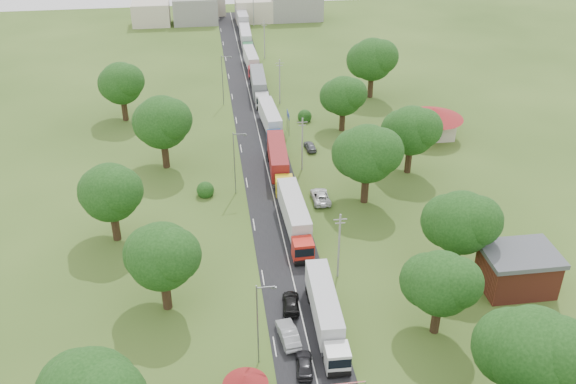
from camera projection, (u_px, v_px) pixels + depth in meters
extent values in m
plane|color=#2F4818|center=(286.00, 247.00, 83.99)|extent=(260.00, 260.00, 0.00)
cube|color=black|center=(269.00, 175.00, 101.12)|extent=(8.00, 200.00, 0.04)
cone|color=maroon|center=(245.00, 380.00, 60.26)|extent=(4.40, 4.40, 1.10)
cylinder|color=slate|center=(289.00, 126.00, 112.56)|extent=(0.12, 0.12, 4.00)
cylinder|color=slate|center=(287.00, 120.00, 114.61)|extent=(0.12, 0.12, 4.00)
cube|color=navy|center=(288.00, 115.00, 112.78)|extent=(0.06, 3.00, 1.00)
cube|color=silver|center=(288.00, 115.00, 112.78)|extent=(0.07, 3.10, 0.06)
cylinder|color=gray|center=(339.00, 246.00, 76.39)|extent=(0.24, 0.24, 9.00)
cube|color=gray|center=(340.00, 219.00, 74.48)|extent=(1.60, 0.10, 0.10)
cube|color=gray|center=(340.00, 223.00, 74.73)|extent=(1.20, 0.10, 0.10)
cylinder|color=gray|center=(302.00, 145.00, 100.37)|extent=(0.24, 0.24, 9.00)
cube|color=gray|center=(303.00, 122.00, 98.46)|extent=(1.60, 0.10, 0.10)
cube|color=gray|center=(302.00, 125.00, 98.71)|extent=(1.20, 0.10, 0.10)
cylinder|color=gray|center=(280.00, 82.00, 124.36)|extent=(0.24, 0.24, 9.00)
cube|color=gray|center=(280.00, 63.00, 122.45)|extent=(1.60, 0.10, 0.10)
cube|color=gray|center=(280.00, 66.00, 122.70)|extent=(1.20, 0.10, 0.10)
cylinder|color=gray|center=(264.00, 40.00, 148.34)|extent=(0.24, 0.24, 9.00)
cube|color=gray|center=(264.00, 23.00, 146.43)|extent=(1.60, 0.10, 0.10)
cube|color=gray|center=(264.00, 26.00, 146.68)|extent=(1.20, 0.10, 0.10)
cylinder|color=gray|center=(253.00, 9.00, 172.32)|extent=(0.24, 0.24, 9.00)
cylinder|color=slate|center=(258.00, 325.00, 63.69)|extent=(0.16, 0.16, 10.00)
cube|color=slate|center=(266.00, 287.00, 61.44)|extent=(1.80, 0.10, 0.10)
cube|color=slate|center=(274.00, 288.00, 61.61)|extent=(0.50, 0.22, 0.15)
cylinder|color=slate|center=(234.00, 164.00, 93.67)|extent=(0.16, 0.16, 10.00)
cube|color=slate|center=(239.00, 134.00, 91.42)|extent=(1.80, 0.10, 0.10)
cube|color=slate|center=(245.00, 135.00, 91.59)|extent=(0.50, 0.22, 0.15)
cylinder|color=slate|center=(223.00, 80.00, 123.65)|extent=(0.16, 0.16, 10.00)
cube|color=slate|center=(226.00, 57.00, 121.40)|extent=(1.80, 0.10, 0.10)
cube|color=slate|center=(230.00, 57.00, 121.57)|extent=(0.50, 0.22, 0.15)
sphere|color=black|center=(533.00, 352.00, 56.49)|extent=(8.40, 8.40, 8.40)
sphere|color=black|center=(558.00, 353.00, 55.19)|extent=(6.60, 6.60, 6.60)
sphere|color=black|center=(511.00, 347.00, 57.93)|extent=(7.20, 7.20, 7.20)
cylinder|color=#382616|center=(436.00, 318.00, 69.27)|extent=(1.04, 1.04, 3.85)
sphere|color=black|center=(441.00, 283.00, 66.92)|extent=(7.00, 7.00, 7.00)
sphere|color=black|center=(457.00, 283.00, 65.84)|extent=(5.50, 5.50, 5.50)
sphere|color=black|center=(428.00, 281.00, 68.13)|extent=(6.00, 6.00, 6.00)
cylinder|color=#382616|center=(456.00, 258.00, 78.46)|extent=(1.08, 1.08, 4.20)
sphere|color=black|center=(462.00, 223.00, 75.89)|extent=(7.70, 7.70, 7.70)
sphere|color=black|center=(477.00, 221.00, 74.69)|extent=(6.05, 6.05, 6.05)
sphere|color=black|center=(448.00, 221.00, 77.21)|extent=(6.60, 6.60, 6.60)
cylinder|color=#382616|center=(365.00, 188.00, 92.96)|extent=(1.12, 1.12, 4.55)
sphere|color=black|center=(367.00, 154.00, 90.16)|extent=(8.40, 8.40, 8.40)
sphere|color=black|center=(380.00, 151.00, 88.86)|extent=(6.60, 6.60, 6.60)
sphere|color=black|center=(356.00, 153.00, 91.60)|extent=(7.20, 7.20, 7.20)
cylinder|color=#382616|center=(408.00, 160.00, 100.97)|extent=(1.08, 1.08, 4.20)
sphere|color=black|center=(412.00, 131.00, 98.40)|extent=(7.70, 7.70, 7.70)
sphere|color=black|center=(423.00, 128.00, 97.20)|extent=(6.05, 6.05, 6.05)
sphere|color=black|center=(402.00, 130.00, 99.72)|extent=(6.60, 6.60, 6.60)
cylinder|color=#382616|center=(342.00, 120.00, 114.79)|extent=(1.04, 1.04, 3.85)
sphere|color=black|center=(343.00, 96.00, 112.44)|extent=(7.00, 7.00, 7.00)
sphere|color=black|center=(352.00, 94.00, 111.35)|extent=(5.50, 5.50, 5.50)
sphere|color=black|center=(336.00, 96.00, 113.64)|extent=(6.00, 6.00, 6.00)
cylinder|color=#382616|center=(371.00, 86.00, 128.53)|extent=(1.12, 1.12, 4.55)
sphere|color=black|center=(372.00, 59.00, 125.73)|extent=(8.40, 8.40, 8.40)
sphere|color=black|center=(382.00, 57.00, 124.43)|extent=(6.60, 6.60, 6.60)
sphere|color=black|center=(364.00, 60.00, 127.17)|extent=(7.20, 7.20, 7.20)
cylinder|color=#382616|center=(166.00, 293.00, 72.59)|extent=(1.08, 1.08, 4.20)
sphere|color=black|center=(162.00, 256.00, 70.01)|extent=(7.70, 7.70, 7.70)
sphere|color=black|center=(174.00, 255.00, 68.82)|extent=(6.05, 6.05, 6.05)
sphere|color=black|center=(153.00, 254.00, 71.34)|extent=(6.60, 6.60, 6.60)
cylinder|color=#382616|center=(115.00, 226.00, 84.60)|extent=(1.08, 1.08, 4.20)
sphere|color=black|center=(110.00, 192.00, 82.03)|extent=(7.70, 7.70, 7.70)
sphere|color=black|center=(119.00, 190.00, 80.84)|extent=(6.05, 6.05, 6.05)
sphere|color=black|center=(103.00, 191.00, 83.35)|extent=(6.60, 6.60, 6.60)
cylinder|color=#382616|center=(165.00, 154.00, 102.36)|extent=(1.12, 1.12, 4.55)
sphere|color=black|center=(162.00, 122.00, 99.56)|extent=(8.40, 8.40, 8.40)
sphere|color=black|center=(171.00, 119.00, 98.26)|extent=(6.60, 6.60, 6.60)
sphere|color=black|center=(155.00, 122.00, 101.00)|extent=(7.20, 7.20, 7.20)
cylinder|color=#382616|center=(125.00, 110.00, 118.63)|extent=(1.08, 1.08, 4.20)
sphere|color=black|center=(121.00, 83.00, 116.05)|extent=(7.70, 7.70, 7.70)
sphere|color=black|center=(128.00, 81.00, 114.86)|extent=(6.05, 6.05, 6.05)
sphere|color=black|center=(116.00, 84.00, 117.38)|extent=(6.60, 6.60, 6.60)
cube|color=maroon|center=(517.00, 272.00, 75.65)|extent=(8.00, 6.00, 4.60)
cube|color=#47494F|center=(521.00, 254.00, 74.34)|extent=(8.60, 6.60, 0.60)
cube|color=#BEB59D|center=(432.00, 127.00, 112.25)|extent=(7.00, 5.00, 4.00)
cone|color=maroon|center=(434.00, 111.00, 110.79)|extent=(10.08, 10.08, 1.80)
cube|color=gray|center=(195.00, 10.00, 175.27)|extent=(12.00, 8.00, 7.00)
cube|color=#BEB59D|center=(254.00, 10.00, 177.42)|extent=(10.00, 8.00, 6.00)
cube|color=gray|center=(297.00, 5.00, 178.34)|extent=(14.00, 8.00, 8.00)
cube|color=#BEB59D|center=(151.00, 14.00, 174.09)|extent=(10.00, 8.00, 6.00)
cube|color=#BEB59D|center=(216.00, 1.00, 182.58)|extent=(5.00, 5.00, 8.00)
cube|color=silver|center=(337.00, 358.00, 64.55)|extent=(2.50, 2.50, 2.54)
cube|color=black|center=(340.00, 364.00, 63.32)|extent=(2.34, 0.08, 1.12)
cube|color=slate|center=(339.00, 374.00, 64.06)|extent=(2.24, 0.31, 0.36)
cube|color=slate|center=(324.00, 317.00, 71.05)|extent=(2.66, 11.74, 0.30)
cube|color=#BBBCC1|center=(324.00, 303.00, 70.40)|extent=(2.87, 12.06, 3.05)
cylinder|color=black|center=(339.00, 372.00, 64.31)|extent=(2.39, 1.02, 1.02)
cylinder|color=black|center=(335.00, 359.00, 65.87)|extent=(2.39, 1.02, 1.02)
cylinder|color=black|center=(318.00, 298.00, 74.23)|extent=(2.39, 1.02, 1.02)
cylinder|color=black|center=(316.00, 290.00, 75.53)|extent=(2.39, 1.02, 1.02)
cube|color=red|center=(303.00, 250.00, 80.72)|extent=(2.63, 2.63, 2.67)
cube|color=black|center=(305.00, 253.00, 79.43)|extent=(2.46, 0.08, 1.17)
cube|color=slate|center=(304.00, 262.00, 80.20)|extent=(2.36, 0.31, 0.37)
cube|color=slate|center=(294.00, 223.00, 87.55)|extent=(2.78, 12.34, 0.32)
cube|color=silver|center=(294.00, 210.00, 86.86)|extent=(3.00, 12.67, 3.20)
cylinder|color=black|center=(304.00, 261.00, 80.46)|extent=(2.51, 1.07, 1.07)
cylinder|color=black|center=(302.00, 252.00, 82.11)|extent=(2.51, 1.07, 1.07)
cylinder|color=black|center=(290.00, 211.00, 90.89)|extent=(2.51, 1.07, 1.07)
cylinder|color=black|center=(289.00, 205.00, 92.26)|extent=(2.51, 1.07, 1.07)
cube|color=gold|center=(284.00, 186.00, 94.84)|extent=(2.69, 2.69, 2.66)
cube|color=black|center=(285.00, 188.00, 93.54)|extent=(2.45, 0.16, 1.17)
cube|color=slate|center=(285.00, 196.00, 94.32)|extent=(2.35, 0.38, 0.37)
cube|color=slate|center=(278.00, 167.00, 101.65)|extent=(3.12, 12.36, 0.32)
cube|color=maroon|center=(278.00, 156.00, 100.96)|extent=(3.35, 12.69, 3.19)
cylinder|color=black|center=(285.00, 195.00, 94.58)|extent=(2.50, 1.06, 1.06)
cylinder|color=black|center=(283.00, 189.00, 96.22)|extent=(2.50, 1.06, 1.06)
cylinder|color=black|center=(275.00, 158.00, 104.97)|extent=(2.50, 1.06, 1.06)
cylinder|color=black|center=(274.00, 154.00, 106.34)|extent=(2.50, 1.06, 1.06)
cube|color=#1A5CA0|center=(275.00, 138.00, 109.15)|extent=(2.52, 2.52, 2.50)
cube|color=black|center=(276.00, 140.00, 107.94)|extent=(2.30, 0.14, 1.10)
cube|color=slate|center=(276.00, 147.00, 108.67)|extent=(2.21, 0.37, 0.35)
cube|color=slate|center=(270.00, 126.00, 115.54)|extent=(2.91, 11.60, 0.30)
cube|color=silver|center=(270.00, 116.00, 114.90)|extent=(3.13, 11.91, 3.00)
cylinder|color=black|center=(275.00, 146.00, 108.91)|extent=(2.35, 1.00, 1.00)
cylinder|color=black|center=(274.00, 142.00, 110.45)|extent=(2.35, 1.00, 1.00)
cylinder|color=black|center=(268.00, 119.00, 118.66)|extent=(2.35, 1.00, 1.00)
cylinder|color=black|center=(267.00, 116.00, 119.95)|extent=(2.35, 1.00, 1.00)
cube|color=#BCBCBC|center=(262.00, 100.00, 123.77)|extent=(2.61, 2.61, 2.63)
cube|color=black|center=(263.00, 101.00, 122.50)|extent=(2.42, 0.11, 1.16)
cube|color=slate|center=(263.00, 108.00, 123.27)|extent=(2.32, 0.33, 0.37)
cube|color=slate|center=(258.00, 91.00, 130.51)|extent=(2.85, 12.18, 0.32)
cube|color=slate|center=(258.00, 81.00, 129.83)|extent=(3.07, 12.51, 3.16)
cylinder|color=black|center=(263.00, 108.00, 123.52)|extent=(2.47, 1.05, 1.05)
cylinder|color=black|center=(262.00, 104.00, 125.14)|extent=(2.47, 1.05, 1.05)
cylinder|color=black|center=(257.00, 86.00, 133.79)|extent=(2.47, 1.05, 1.05)
cylinder|color=black|center=(256.00, 83.00, 135.15)|extent=(2.47, 1.05, 1.05)
cube|color=maroon|center=(254.00, 72.00, 138.25)|extent=(2.33, 2.33, 2.34)
cube|color=black|center=(254.00, 72.00, 137.11)|extent=(2.15, 0.10, 1.03)
cube|color=slate|center=(254.00, 78.00, 137.79)|extent=(2.07, 0.33, 0.33)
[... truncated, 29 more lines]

